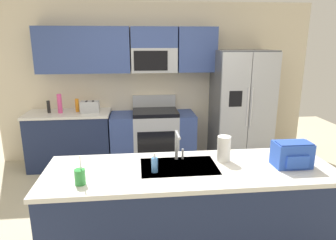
% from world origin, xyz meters
% --- Properties ---
extents(ground_plane, '(9.00, 9.00, 0.00)m').
position_xyz_m(ground_plane, '(0.00, 0.00, 0.00)').
color(ground_plane, beige).
rests_on(ground_plane, ground).
extents(kitchen_wall_unit, '(5.20, 0.43, 2.60)m').
position_xyz_m(kitchen_wall_unit, '(-0.14, 2.08, 1.47)').
color(kitchen_wall_unit, beige).
rests_on(kitchen_wall_unit, ground).
extents(back_counter, '(1.30, 0.63, 0.90)m').
position_xyz_m(back_counter, '(-1.42, 1.80, 0.45)').
color(back_counter, '#1E2A4D').
rests_on(back_counter, ground).
extents(range_oven, '(1.36, 0.61, 1.10)m').
position_xyz_m(range_oven, '(-0.08, 1.80, 0.44)').
color(range_oven, '#B7BABF').
rests_on(range_oven, ground).
extents(refrigerator, '(0.90, 0.76, 1.85)m').
position_xyz_m(refrigerator, '(1.36, 1.73, 0.93)').
color(refrigerator, '#4C4F54').
rests_on(refrigerator, ground).
extents(island_counter, '(2.56, 0.83, 0.90)m').
position_xyz_m(island_counter, '(0.12, -0.51, 0.45)').
color(island_counter, '#1E2A4D').
rests_on(island_counter, ground).
extents(toaster, '(0.28, 0.16, 0.18)m').
position_xyz_m(toaster, '(-1.06, 1.75, 0.99)').
color(toaster, '#B7BABF').
rests_on(toaster, back_counter).
extents(pepper_mill, '(0.05, 0.05, 0.19)m').
position_xyz_m(pepper_mill, '(-1.70, 1.80, 1.00)').
color(pepper_mill, black).
rests_on(pepper_mill, back_counter).
extents(bottle_pink, '(0.07, 0.07, 0.30)m').
position_xyz_m(bottle_pink, '(-1.52, 1.78, 1.05)').
color(bottle_pink, '#EA4C93').
rests_on(bottle_pink, back_counter).
extents(bottle_orange, '(0.06, 0.06, 0.21)m').
position_xyz_m(bottle_orange, '(-1.27, 1.83, 1.00)').
color(bottle_orange, orange).
rests_on(bottle_orange, back_counter).
extents(sink_faucet, '(0.08, 0.21, 0.28)m').
position_xyz_m(sink_faucet, '(0.03, -0.32, 1.07)').
color(sink_faucet, '#B7BABF').
rests_on(sink_faucet, island_counter).
extents(drink_cup_green, '(0.08, 0.08, 0.24)m').
position_xyz_m(drink_cup_green, '(-0.80, -0.73, 0.96)').
color(drink_cup_green, green).
rests_on(drink_cup_green, island_counter).
extents(soap_dispenser, '(0.06, 0.06, 0.17)m').
position_xyz_m(soap_dispenser, '(-0.20, -0.56, 0.97)').
color(soap_dispenser, '#4C8CD8').
rests_on(soap_dispenser, island_counter).
extents(paper_towel_roll, '(0.12, 0.12, 0.24)m').
position_xyz_m(paper_towel_roll, '(0.45, -0.38, 1.02)').
color(paper_towel_roll, white).
rests_on(paper_towel_roll, island_counter).
extents(backpack, '(0.32, 0.22, 0.23)m').
position_xyz_m(backpack, '(1.02, -0.57, 1.02)').
color(backpack, blue).
rests_on(backpack, island_counter).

